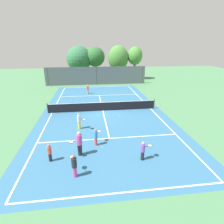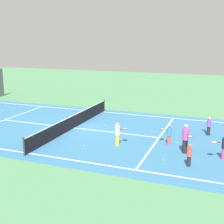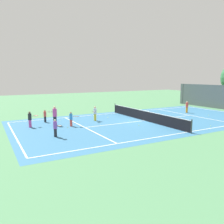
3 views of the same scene
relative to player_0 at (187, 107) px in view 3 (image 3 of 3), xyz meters
name	(u,v)px [view 3 (image 3 of 3)]	position (x,y,z in m)	size (l,w,h in m)	color
ground_plane	(145,121)	(1.62, -7.57, -0.72)	(80.00, 80.00, 0.00)	#4C8456
court_surface	(145,121)	(1.62, -7.57, -0.72)	(13.00, 25.00, 0.01)	teal
tennis_net	(145,116)	(1.62, -7.57, -0.21)	(11.90, 0.10, 1.10)	#333833
player_0	(187,107)	(0.00, 0.00, 0.00)	(0.30, 0.30, 1.40)	orange
player_1	(55,115)	(-0.59, -15.94, 0.17)	(0.90, 0.73, 1.72)	#232328
player_2	(55,128)	(3.41, -16.99, -0.04)	(0.86, 0.53, 1.29)	#232328
player_3	(45,116)	(-2.42, -16.38, -0.11)	(0.26, 0.26, 1.20)	#232328
player_4	(95,113)	(-0.77, -11.88, 0.03)	(0.84, 0.70, 1.44)	yellow
player_5	(30,119)	(-0.80, -18.03, 0.00)	(0.46, 0.88, 1.38)	#D14799
player_6	(71,119)	(0.54, -14.79, -0.05)	(0.63, 0.83, 1.28)	#E54C3F
tennis_ball_0	(209,115)	(2.65, 0.62, -0.68)	(0.07, 0.07, 0.07)	#CCE533
tennis_ball_1	(211,126)	(6.59, -4.12, -0.68)	(0.07, 0.07, 0.07)	#CCE533
tennis_ball_2	(130,120)	(0.97, -8.89, -0.68)	(0.07, 0.07, 0.07)	#CCE533
tennis_ball_3	(139,125)	(3.21, -9.44, -0.68)	(0.07, 0.07, 0.07)	#CCE533
tennis_ball_4	(60,121)	(-2.21, -15.01, -0.68)	(0.07, 0.07, 0.07)	#CCE533
tennis_ball_5	(156,122)	(3.00, -7.27, -0.68)	(0.07, 0.07, 0.07)	#CCE533
tennis_ball_6	(158,111)	(-2.32, -2.56, -0.68)	(0.07, 0.07, 0.07)	#CCE533
tennis_ball_8	(108,117)	(-1.64, -9.98, -0.68)	(0.07, 0.07, 0.07)	#CCE533
tennis_ball_9	(68,127)	(0.96, -15.27, -0.68)	(0.07, 0.07, 0.07)	#CCE533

